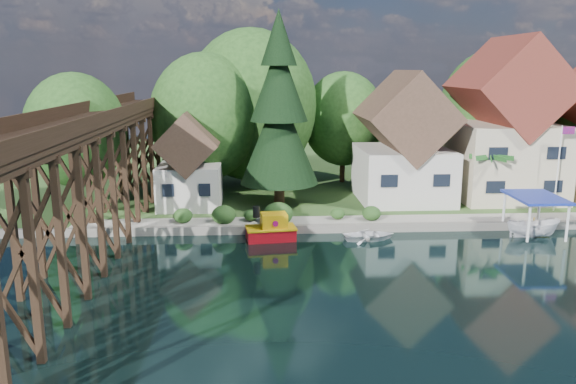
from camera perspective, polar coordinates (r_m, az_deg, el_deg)
The scene contains 17 objects.
ground at distance 33.43m, azimuth 6.53°, elevation -8.03°, with size 140.00×140.00×0.00m, color black.
bank at distance 66.07m, azimuth 1.63°, elevation 2.52°, with size 140.00×52.00×0.50m, color #2A4A1D.
seawall at distance 41.57m, azimuth 10.16°, elevation -3.58°, with size 60.00×0.40×0.62m, color slate.
promenade at distance 43.22m, azimuth 12.36°, elevation -2.75°, with size 50.00×2.60×0.06m, color gray.
trestle_bridge at distance 38.05m, azimuth -19.19°, elevation 2.22°, with size 4.12×44.18×9.30m.
house_left at distance 48.92m, azimuth 11.67°, elevation 4.55°, with size 7.64×8.64×11.02m.
house_center at distance 52.26m, azimuth 21.23°, elevation 5.87°, with size 8.65×9.18×13.89m.
shed at distance 46.35m, azimuth -9.98°, elevation 2.55°, with size 5.09×5.40×7.85m.
bg_trees at distance 52.68m, azimuth 3.94°, elevation 7.68°, with size 49.90×13.30×10.57m.
shrubs at distance 41.45m, azimuth -1.85°, elevation -2.11°, with size 15.76×2.47×1.70m.
conifer at distance 45.45m, azimuth -0.92°, elevation 7.92°, with size 6.38×6.38×15.70m.
palm_tree at distance 47.72m, azimuth 19.94°, elevation 3.22°, with size 3.68×3.68×4.71m.
flagpole at distance 49.07m, azimuth 25.95°, elevation 3.03°, with size 1.07×0.10×6.82m.
tugboat at distance 38.95m, azimuth -1.69°, elevation -3.82°, with size 3.63×2.29×2.48m.
boat_white_a at distance 39.52m, azimuth 8.27°, elevation -4.27°, with size 2.55×3.57×0.74m, color white.
boat_canopy at distance 42.98m, azimuth 23.70°, elevation -2.58°, with size 3.79×4.73×2.99m.
boat_yellow at distance 44.40m, azimuth 23.85°, elevation -3.03°, with size 2.02×2.35×1.24m, color gold.
Camera 1 is at (-5.48, -30.85, 11.66)m, focal length 35.00 mm.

